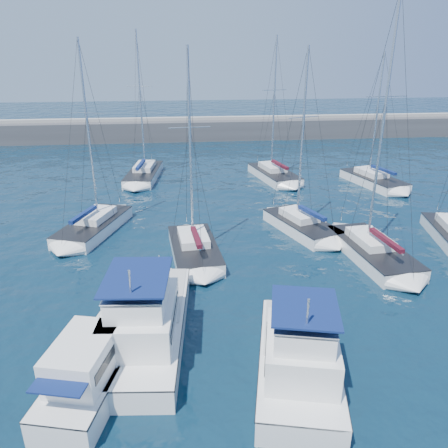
{
  "coord_description": "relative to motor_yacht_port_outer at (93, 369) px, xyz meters",
  "views": [
    {
      "loc": [
        -5.65,
        -19.24,
        13.47
      ],
      "look_at": [
        -2.82,
        6.75,
        3.0
      ],
      "focal_mm": 35.0,
      "sensor_mm": 36.0,
      "label": 1
    }
  ],
  "objects": [
    {
      "name": "ground",
      "position": [
        9.57,
        3.93,
        -0.94
      ],
      "size": [
        220.0,
        220.0,
        0.0
      ],
      "primitive_type": "plane",
      "color": "black",
      "rests_on": "ground"
    },
    {
      "name": "breakwater",
      "position": [
        9.57,
        55.93,
        0.11
      ],
      "size": [
        160.0,
        6.0,
        4.45
      ],
      "color": "#424244",
      "rests_on": "ground"
    },
    {
      "name": "motor_yacht_port_outer",
      "position": [
        0.0,
        0.0,
        0.0
      ],
      "size": [
        4.21,
        7.58,
        3.2
      ],
      "rotation": [
        0.0,
        0.0,
        -0.25
      ],
      "color": "white",
      "rests_on": "ground"
    },
    {
      "name": "motor_yacht_port_inner",
      "position": [
        2.03,
        2.79,
        0.19
      ],
      "size": [
        4.61,
        10.4,
        4.69
      ],
      "rotation": [
        0.0,
        0.0,
        -0.09
      ],
      "color": "white",
      "rests_on": "ground"
    },
    {
      "name": "motor_yacht_stbd_inner",
      "position": [
        8.77,
        -0.55,
        0.19
      ],
      "size": [
        5.2,
        8.75,
        4.69
      ],
      "rotation": [
        0.0,
        0.0,
        -0.23
      ],
      "color": "white",
      "rests_on": "ground"
    },
    {
      "name": "sailboat_mid_a",
      "position": [
        -2.86,
        17.58,
        -0.42
      ],
      "size": [
        5.47,
        8.46,
        14.65
      ],
      "rotation": [
        0.0,
        0.0,
        -0.33
      ],
      "color": "white",
      "rests_on": "ground"
    },
    {
      "name": "sailboat_mid_b",
      "position": [
        4.84,
        12.37,
        -0.42
      ],
      "size": [
        3.7,
        7.44,
        14.1
      ],
      "rotation": [
        0.0,
        0.0,
        0.09
      ],
      "color": "white",
      "rests_on": "ground"
    },
    {
      "name": "sailboat_mid_c",
      "position": [
        13.52,
        15.95,
        -0.41
      ],
      "size": [
        5.17,
        7.71,
        14.13
      ],
      "rotation": [
        0.0,
        0.0,
        0.34
      ],
      "color": "white",
      "rests_on": "ground"
    },
    {
      "name": "sailboat_mid_d",
      "position": [
        17.08,
        10.73,
        -0.39
      ],
      "size": [
        3.99,
        8.43,
        17.34
      ],
      "rotation": [
        0.0,
        0.0,
        0.1
      ],
      "color": "white",
      "rests_on": "ground"
    },
    {
      "name": "sailboat_back_a",
      "position": [
        0.12,
        32.93,
        -0.42
      ],
      "size": [
        4.1,
        9.29,
        15.8
      ],
      "rotation": [
        0.0,
        0.0,
        -0.12
      ],
      "color": "white",
      "rests_on": "ground"
    },
    {
      "name": "sailboat_back_b",
      "position": [
        14.58,
        31.1,
        -0.42
      ],
      "size": [
        4.81,
        8.67,
        15.23
      ],
      "rotation": [
        0.0,
        0.0,
        0.21
      ],
      "color": "white",
      "rests_on": "ground"
    },
    {
      "name": "sailboat_back_c",
      "position": [
        24.66,
        27.71,
        -0.43
      ],
      "size": [
        5.0,
        8.48,
        13.71
      ],
      "rotation": [
        0.0,
        0.0,
        0.26
      ],
      "color": "white",
      "rests_on": "ground"
    }
  ]
}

